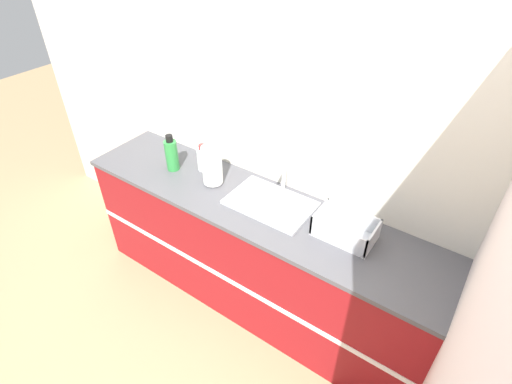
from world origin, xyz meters
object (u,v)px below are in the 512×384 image
object	(u,v)px
sink	(271,202)
bottle_white_spray	(203,159)
dish_rack	(345,230)
paper_towel_roll	(212,166)
bottle_green	(172,154)

from	to	relation	value
sink	bottle_white_spray	size ratio (longest dim) A/B	2.69
sink	dish_rack	xyz separation A→B (m)	(0.50, -0.00, 0.03)
sink	dish_rack	distance (m)	0.51
paper_towel_roll	dish_rack	size ratio (longest dim) A/B	0.81
dish_rack	bottle_white_spray	xyz separation A→B (m)	(-1.11, 0.06, 0.04)
dish_rack	bottle_green	xyz separation A→B (m)	(-1.29, -0.06, 0.07)
bottle_green	sink	bearing A→B (deg)	4.41
sink	paper_towel_roll	bearing A→B (deg)	-175.88
bottle_green	paper_towel_roll	bearing A→B (deg)	4.78
bottle_white_spray	bottle_green	xyz separation A→B (m)	(-0.18, -0.12, 0.03)
bottle_white_spray	bottle_green	world-z (taller)	bottle_green
bottle_green	dish_rack	bearing A→B (deg)	2.52
bottle_green	bottle_white_spray	bearing A→B (deg)	33.86
paper_towel_roll	bottle_white_spray	bearing A→B (deg)	150.64
paper_towel_roll	bottle_white_spray	xyz separation A→B (m)	(-0.16, 0.09, -0.05)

